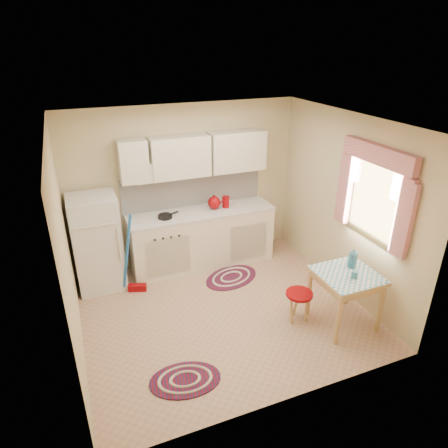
{
  "coord_description": "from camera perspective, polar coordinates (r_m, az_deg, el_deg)",
  "views": [
    {
      "loc": [
        -1.62,
        -4.08,
        3.33
      ],
      "look_at": [
        0.12,
        0.25,
        1.16
      ],
      "focal_mm": 32.0,
      "sensor_mm": 36.0,
      "label": 1
    }
  ],
  "objects": [
    {
      "name": "frying_pan",
      "position": [
        5.96,
        -8.42,
        1.08
      ],
      "size": [
        0.28,
        0.28,
        0.05
      ],
      "primitive_type": "cylinder",
      "rotation": [
        0.0,
        0.0,
        0.41
      ],
      "color": "black",
      "rests_on": "countertop"
    },
    {
      "name": "red_canister",
      "position": [
        6.25,
        0.27,
        3.08
      ],
      "size": [
        0.14,
        0.14,
        0.16
      ],
      "primitive_type": "cylinder",
      "rotation": [
        0.0,
        0.0,
        0.34
      ],
      "color": "maroon",
      "rests_on": "countertop"
    },
    {
      "name": "table",
      "position": [
        5.32,
        16.76,
        -10.19
      ],
      "size": [
        0.72,
        0.72,
        0.72
      ],
      "primitive_type": "cube",
      "color": "tan",
      "rests_on": "ground"
    },
    {
      "name": "rug_center",
      "position": [
        6.17,
        1.07,
        -7.63
      ],
      "size": [
        1.02,
        0.83,
        0.02
      ],
      "primitive_type": null,
      "rotation": [
        0.0,
        0.0,
        0.32
      ],
      "color": "maroon",
      "rests_on": "ground"
    },
    {
      "name": "room_shell",
      "position": [
        4.98,
        0.47,
        4.57
      ],
      "size": [
        3.64,
        3.6,
        2.52
      ],
      "color": "tan",
      "rests_on": "ground"
    },
    {
      "name": "stool",
      "position": [
        5.31,
        10.54,
        -11.51
      ],
      "size": [
        0.44,
        0.44,
        0.42
      ],
      "primitive_type": "cylinder",
      "rotation": [
        0.0,
        0.0,
        -0.35
      ],
      "color": "maroon",
      "rests_on": "ground"
    },
    {
      "name": "base_cabinets",
      "position": [
        6.36,
        -3.17,
        -2.12
      ],
      "size": [
        2.25,
        0.6,
        0.88
      ],
      "primitive_type": "cube",
      "color": "silver",
      "rests_on": "ground"
    },
    {
      "name": "red_kettle",
      "position": [
        6.18,
        -1.42,
        3.08
      ],
      "size": [
        0.24,
        0.22,
        0.22
      ],
      "primitive_type": null,
      "rotation": [
        0.0,
        0.0,
        -0.11
      ],
      "color": "maroon",
      "rests_on": "countertop"
    },
    {
      "name": "countertop",
      "position": [
        6.16,
        -3.27,
        1.69
      ],
      "size": [
        2.27,
        0.62,
        0.04
      ],
      "primitive_type": "cube",
      "color": "silver",
      "rests_on": "base_cabinets"
    },
    {
      "name": "coffee_pot",
      "position": [
        5.23,
        17.95,
        -4.61
      ],
      "size": [
        0.17,
        0.16,
        0.27
      ],
      "primitive_type": null,
      "rotation": [
        0.0,
        0.0,
        0.39
      ],
      "color": "#2C6B88",
      "rests_on": "table"
    },
    {
      "name": "broom",
      "position": [
        5.71,
        -12.75,
        -4.27
      ],
      "size": [
        0.3,
        0.2,
        1.2
      ],
      "primitive_type": null,
      "rotation": [
        0.0,
        0.0,
        -0.32
      ],
      "color": "blue",
      "rests_on": "ground"
    },
    {
      "name": "fridge",
      "position": [
        5.94,
        -17.65,
        -2.58
      ],
      "size": [
        0.65,
        0.6,
        1.4
      ],
      "primitive_type": "cube",
      "color": "silver",
      "rests_on": "ground"
    },
    {
      "name": "mug",
      "position": [
        5.05,
        18.12,
        -6.91
      ],
      "size": [
        0.09,
        0.09,
        0.1
      ],
      "primitive_type": "cylinder",
      "rotation": [
        0.0,
        0.0,
        -0.36
      ],
      "color": "#2C6B88",
      "rests_on": "table"
    },
    {
      "name": "rug_left",
      "position": [
        4.61,
        -5.56,
        -21.28
      ],
      "size": [
        0.85,
        0.64,
        0.02
      ],
      "primitive_type": null,
      "rotation": [
        0.0,
        0.0,
        -0.17
      ],
      "color": "maroon",
      "rests_on": "ground"
    }
  ]
}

